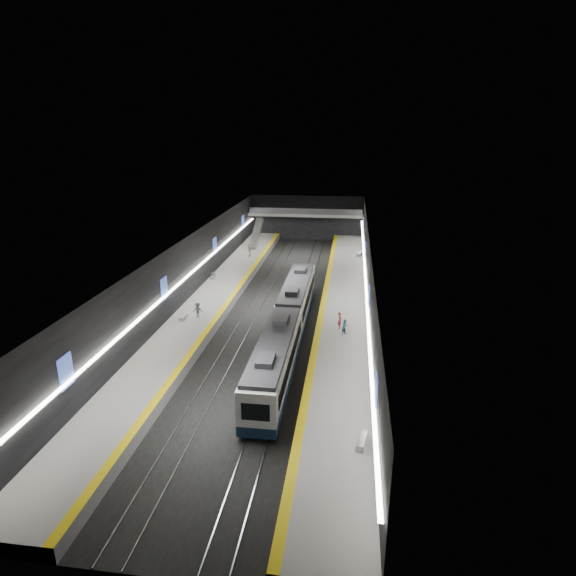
# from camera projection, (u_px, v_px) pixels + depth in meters

# --- Properties ---
(ground) EXTENTS (70.00, 70.00, 0.00)m
(ground) POSITION_uv_depth(u_px,v_px,m) (277.00, 307.00, 54.82)
(ground) COLOR black
(ground) RESTS_ON ground
(ceiling) EXTENTS (20.00, 70.00, 0.04)m
(ceiling) POSITION_uv_depth(u_px,v_px,m) (276.00, 239.00, 52.28)
(ceiling) COLOR beige
(ceiling) RESTS_ON wall_left
(wall_left) EXTENTS (0.04, 70.00, 8.00)m
(wall_left) POSITION_uv_depth(u_px,v_px,m) (190.00, 271.00, 54.81)
(wall_left) COLOR black
(wall_left) RESTS_ON ground
(wall_right) EXTENTS (0.04, 70.00, 8.00)m
(wall_right) POSITION_uv_depth(u_px,v_px,m) (367.00, 277.00, 52.29)
(wall_right) COLOR black
(wall_right) RESTS_ON ground
(wall_back) EXTENTS (20.00, 0.04, 8.00)m
(wall_back) POSITION_uv_depth(u_px,v_px,m) (307.00, 218.00, 86.44)
(wall_back) COLOR black
(wall_back) RESTS_ON ground
(wall_front) EXTENTS (20.00, 0.04, 8.00)m
(wall_front) POSITION_uv_depth(u_px,v_px,m) (151.00, 508.00, 20.66)
(wall_front) COLOR black
(wall_front) RESTS_ON ground
(platform_left) EXTENTS (5.00, 70.00, 1.00)m
(platform_left) POSITION_uv_depth(u_px,v_px,m) (213.00, 300.00, 55.61)
(platform_left) COLOR slate
(platform_left) RESTS_ON ground
(tile_surface_left) EXTENTS (5.00, 70.00, 0.02)m
(tile_surface_left) POSITION_uv_depth(u_px,v_px,m) (213.00, 296.00, 55.45)
(tile_surface_left) COLOR #A9A9A4
(tile_surface_left) RESTS_ON platform_left
(tactile_strip_left) EXTENTS (0.60, 70.00, 0.02)m
(tactile_strip_left) POSITION_uv_depth(u_px,v_px,m) (231.00, 297.00, 55.17)
(tactile_strip_left) COLOR yellow
(tactile_strip_left) RESTS_ON platform_left
(platform_right) EXTENTS (5.00, 70.00, 1.00)m
(platform_right) POSITION_uv_depth(u_px,v_px,m) (343.00, 306.00, 53.72)
(platform_right) COLOR slate
(platform_right) RESTS_ON ground
(tile_surface_right) EXTENTS (5.00, 70.00, 0.02)m
(tile_surface_right) POSITION_uv_depth(u_px,v_px,m) (343.00, 302.00, 53.55)
(tile_surface_right) COLOR #A9A9A4
(tile_surface_right) RESTS_ON platform_right
(tactile_strip_right) EXTENTS (0.60, 70.00, 0.02)m
(tactile_strip_right) POSITION_uv_depth(u_px,v_px,m) (324.00, 301.00, 53.83)
(tactile_strip_right) COLOR yellow
(tactile_strip_right) RESTS_ON platform_right
(rails) EXTENTS (6.52, 70.00, 0.12)m
(rails) POSITION_uv_depth(u_px,v_px,m) (277.00, 307.00, 54.80)
(rails) COLOR gray
(rails) RESTS_ON ground
(train) EXTENTS (2.69, 30.04, 3.60)m
(train) POSITION_uv_depth(u_px,v_px,m) (287.00, 324.00, 44.66)
(train) COLOR #10233D
(train) RESTS_ON ground
(ad_posters) EXTENTS (19.94, 53.50, 2.20)m
(ad_posters) POSITION_uv_depth(u_px,v_px,m) (278.00, 267.00, 54.33)
(ad_posters) COLOR #435FCA
(ad_posters) RESTS_ON wall_left
(cove_light_left) EXTENTS (0.25, 68.60, 0.12)m
(cove_light_left) POSITION_uv_depth(u_px,v_px,m) (192.00, 272.00, 54.85)
(cove_light_left) COLOR white
(cove_light_left) RESTS_ON wall_left
(cove_light_right) EXTENTS (0.25, 68.60, 0.12)m
(cove_light_right) POSITION_uv_depth(u_px,v_px,m) (366.00, 279.00, 52.38)
(cove_light_right) COLOR white
(cove_light_right) RESTS_ON wall_right
(mezzanine_bridge) EXTENTS (20.00, 3.00, 1.50)m
(mezzanine_bridge) POSITION_uv_depth(u_px,v_px,m) (306.00, 214.00, 84.16)
(mezzanine_bridge) COLOR gray
(mezzanine_bridge) RESTS_ON wall_left
(escalator) EXTENTS (1.20, 7.50, 3.92)m
(escalator) POSITION_uv_depth(u_px,v_px,m) (256.00, 233.00, 79.28)
(escalator) COLOR #99999E
(escalator) RESTS_ON platform_left
(bench_left_near) EXTENTS (0.52, 1.64, 0.40)m
(bench_left_near) POSITION_uv_depth(u_px,v_px,m) (183.00, 317.00, 48.89)
(bench_left_near) COLOR #99999E
(bench_left_near) RESTS_ON platform_left
(bench_left_far) EXTENTS (0.84, 1.85, 0.44)m
(bench_left_far) POSITION_uv_depth(u_px,v_px,m) (213.00, 276.00, 62.30)
(bench_left_far) COLOR #99999E
(bench_left_far) RESTS_ON platform_left
(bench_right_near) EXTENTS (0.72, 1.73, 0.41)m
(bench_right_near) POSITION_uv_depth(u_px,v_px,m) (362.00, 441.00, 29.54)
(bench_right_near) COLOR #99999E
(bench_right_near) RESTS_ON platform_right
(bench_right_far) EXTENTS (0.95, 1.93, 0.45)m
(bench_right_far) POSITION_uv_depth(u_px,v_px,m) (360.00, 254.00, 73.02)
(bench_right_far) COLOR #99999E
(bench_right_far) RESTS_ON platform_right
(passenger_right_a) EXTENTS (0.44, 0.64, 1.70)m
(passenger_right_a) POSITION_uv_depth(u_px,v_px,m) (340.00, 320.00, 46.29)
(passenger_right_a) COLOR #AF4B41
(passenger_right_a) RESTS_ON platform_right
(passenger_right_b) EXTENTS (0.94, 0.94, 1.53)m
(passenger_right_b) POSITION_uv_depth(u_px,v_px,m) (345.00, 327.00, 44.97)
(passenger_right_b) COLOR teal
(passenger_right_b) RESTS_ON platform_right
(passenger_left_a) EXTENTS (0.84, 1.24, 1.96)m
(passenger_left_a) POSITION_uv_depth(u_px,v_px,m) (250.00, 250.00, 72.35)
(passenger_left_a) COLOR silver
(passenger_left_a) RESTS_ON platform_left
(passenger_left_b) EXTENTS (1.04, 0.63, 1.56)m
(passenger_left_b) POSITION_uv_depth(u_px,v_px,m) (198.00, 310.00, 49.09)
(passenger_left_b) COLOR #3E4046
(passenger_left_b) RESTS_ON platform_left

